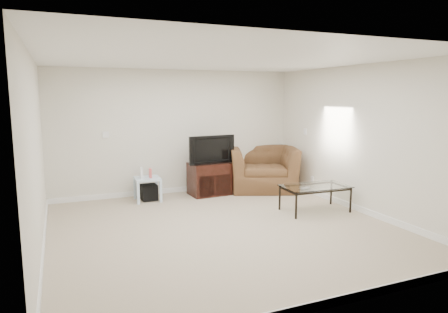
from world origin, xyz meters
name	(u,v)px	position (x,y,z in m)	size (l,w,h in m)	color
floor	(224,228)	(0.00, 0.00, 0.00)	(5.00, 5.00, 0.00)	tan
ceiling	(224,59)	(0.00, 0.00, 2.50)	(5.00, 5.00, 0.00)	white
wall_back	(177,132)	(0.00, 2.50, 1.25)	(5.00, 0.02, 2.50)	silver
wall_left	(36,156)	(-2.50, 0.00, 1.25)	(0.02, 5.00, 2.50)	silver
wall_right	(359,139)	(2.50, 0.00, 1.25)	(0.02, 5.00, 2.50)	silver
plate_back	(106,135)	(-1.40, 2.49, 1.25)	(0.12, 0.02, 0.12)	white
plate_right_switch	(305,132)	(2.49, 1.60, 1.25)	(0.02, 0.09, 0.13)	white
plate_right_outlet	(312,179)	(2.49, 1.30, 0.30)	(0.02, 0.08, 0.12)	white
tv_stand	(209,179)	(0.53, 2.05, 0.33)	(0.78, 0.54, 0.65)	black
dvd_player	(210,168)	(0.54, 2.01, 0.54)	(0.40, 0.28, 0.06)	black
television	(210,149)	(0.54, 2.02, 0.93)	(0.91, 0.18, 0.56)	black
side_table	(148,189)	(-0.72, 2.05, 0.22)	(0.47, 0.47, 0.45)	silver
subwoofer	(149,192)	(-0.69, 2.07, 0.16)	(0.29, 0.29, 0.29)	black
game_console	(141,173)	(-0.83, 2.04, 0.55)	(0.05, 0.15, 0.21)	white
game_case	(150,173)	(-0.67, 2.03, 0.54)	(0.05, 0.13, 0.18)	#CC4C4C
recliner	(263,161)	(1.75, 2.05, 0.61)	(1.39, 0.90, 1.22)	#50391F
coffee_table	(315,199)	(1.80, 0.24, 0.22)	(1.14, 0.64, 0.45)	black
remote	(306,188)	(1.53, 0.12, 0.46)	(0.18, 0.05, 0.02)	#B2B2B7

